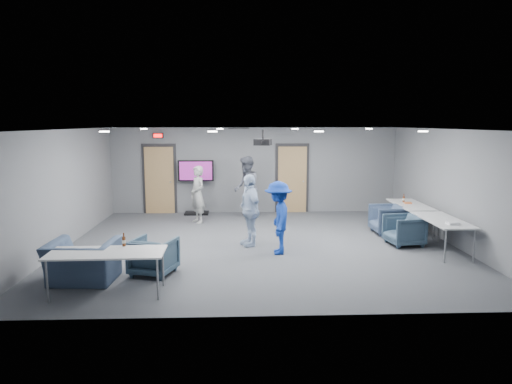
{
  "coord_description": "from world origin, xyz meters",
  "views": [
    {
      "loc": [
        -0.53,
        -10.41,
        2.85
      ],
      "look_at": [
        -0.1,
        0.4,
        1.2
      ],
      "focal_mm": 32.0,
      "sensor_mm": 36.0,
      "label": 1
    }
  ],
  "objects_px": {
    "chair_front_a": "(154,256)",
    "projector": "(263,142)",
    "person_a": "(198,195)",
    "person_d": "(278,218)",
    "tv_stand": "(196,184)",
    "chair_front_b": "(83,262)",
    "table_right_a": "(410,206)",
    "person_b": "(246,188)",
    "person_c": "(250,210)",
    "chair_right_a": "(388,219)",
    "table_front_left": "(107,254)",
    "bottle_front": "(124,241)",
    "table_right_b": "(443,221)",
    "chair_right_b": "(404,230)",
    "bottle_right": "(404,199)"
  },
  "relations": [
    {
      "from": "table_front_left",
      "to": "bottle_front",
      "type": "relative_size",
      "value": 8.11
    },
    {
      "from": "chair_front_b",
      "to": "projector",
      "type": "relative_size",
      "value": 2.58
    },
    {
      "from": "bottle_right",
      "to": "tv_stand",
      "type": "height_order",
      "value": "tv_stand"
    },
    {
      "from": "projector",
      "to": "table_right_b",
      "type": "bearing_deg",
      "value": 3.25
    },
    {
      "from": "person_a",
      "to": "person_d",
      "type": "height_order",
      "value": "person_a"
    },
    {
      "from": "tv_stand",
      "to": "chair_right_a",
      "type": "bearing_deg",
      "value": -27.69
    },
    {
      "from": "person_a",
      "to": "chair_front_b",
      "type": "xyz_separation_m",
      "value": [
        -1.65,
        -4.86,
        -0.44
      ]
    },
    {
      "from": "table_right_b",
      "to": "chair_right_b",
      "type": "bearing_deg",
      "value": 49.36
    },
    {
      "from": "table_right_a",
      "to": "person_b",
      "type": "bearing_deg",
      "value": 67.15
    },
    {
      "from": "chair_right_a",
      "to": "table_right_a",
      "type": "height_order",
      "value": "chair_right_a"
    },
    {
      "from": "chair_right_a",
      "to": "table_right_b",
      "type": "relative_size",
      "value": 0.44
    },
    {
      "from": "person_b",
      "to": "chair_front_a",
      "type": "height_order",
      "value": "person_b"
    },
    {
      "from": "person_b",
      "to": "table_right_b",
      "type": "relative_size",
      "value": 1.02
    },
    {
      "from": "person_c",
      "to": "table_right_a",
      "type": "bearing_deg",
      "value": 85.47
    },
    {
      "from": "chair_front_a",
      "to": "person_a",
      "type": "bearing_deg",
      "value": -78.31
    },
    {
      "from": "person_a",
      "to": "person_d",
      "type": "xyz_separation_m",
      "value": [
        2.02,
        -3.19,
        -0.02
      ]
    },
    {
      "from": "person_c",
      "to": "bottle_front",
      "type": "xyz_separation_m",
      "value": [
        -2.25,
        -2.65,
        -0.02
      ]
    },
    {
      "from": "table_right_a",
      "to": "person_a",
      "type": "bearing_deg",
      "value": 77.23
    },
    {
      "from": "person_c",
      "to": "tv_stand",
      "type": "distance_m",
      "value": 4.07
    },
    {
      "from": "table_right_a",
      "to": "bottle_front",
      "type": "distance_m",
      "value": 7.57
    },
    {
      "from": "chair_front_a",
      "to": "projector",
      "type": "distance_m",
      "value": 3.75
    },
    {
      "from": "chair_front_b",
      "to": "bottle_front",
      "type": "relative_size",
      "value": 4.9
    },
    {
      "from": "person_c",
      "to": "person_d",
      "type": "xyz_separation_m",
      "value": [
        0.61,
        -0.7,
        -0.04
      ]
    },
    {
      "from": "table_right_a",
      "to": "person_d",
      "type": "bearing_deg",
      "value": 117.51
    },
    {
      "from": "person_d",
      "to": "bottle_right",
      "type": "xyz_separation_m",
      "value": [
        3.58,
        2.21,
        0.02
      ]
    },
    {
      "from": "person_a",
      "to": "chair_right_b",
      "type": "height_order",
      "value": "person_a"
    },
    {
      "from": "person_b",
      "to": "person_c",
      "type": "bearing_deg",
      "value": -2.23
    },
    {
      "from": "person_c",
      "to": "table_right_b",
      "type": "distance_m",
      "value": 4.32
    },
    {
      "from": "table_right_a",
      "to": "table_front_left",
      "type": "distance_m",
      "value": 7.92
    },
    {
      "from": "bottle_front",
      "to": "tv_stand",
      "type": "distance_m",
      "value": 6.44
    },
    {
      "from": "person_c",
      "to": "chair_right_a",
      "type": "xyz_separation_m",
      "value": [
        3.61,
        1.03,
        -0.47
      ]
    },
    {
      "from": "table_front_left",
      "to": "projector",
      "type": "bearing_deg",
      "value": 48.21
    },
    {
      "from": "person_c",
      "to": "bottle_right",
      "type": "relative_size",
      "value": 7.31
    },
    {
      "from": "table_front_left",
      "to": "person_b",
      "type": "bearing_deg",
      "value": 66.64
    },
    {
      "from": "person_b",
      "to": "chair_right_a",
      "type": "xyz_separation_m",
      "value": [
        3.63,
        -1.97,
        -0.57
      ]
    },
    {
      "from": "person_b",
      "to": "bottle_front",
      "type": "bearing_deg",
      "value": -24.08
    },
    {
      "from": "table_front_left",
      "to": "chair_front_b",
      "type": "bearing_deg",
      "value": 133.42
    },
    {
      "from": "person_d",
      "to": "chair_front_a",
      "type": "relative_size",
      "value": 2.06
    },
    {
      "from": "tv_stand",
      "to": "chair_front_a",
      "type": "bearing_deg",
      "value": -92.97
    },
    {
      "from": "table_front_left",
      "to": "chair_front_a",
      "type": "bearing_deg",
      "value": 58.53
    },
    {
      "from": "chair_front_a",
      "to": "table_right_a",
      "type": "distance_m",
      "value": 6.92
    },
    {
      "from": "person_a",
      "to": "chair_right_b",
      "type": "bearing_deg",
      "value": 30.65
    },
    {
      "from": "chair_right_b",
      "to": "bottle_front",
      "type": "distance_m",
      "value": 6.39
    },
    {
      "from": "bottle_front",
      "to": "chair_right_b",
      "type": "bearing_deg",
      "value": 23.17
    },
    {
      "from": "person_d",
      "to": "tv_stand",
      "type": "xyz_separation_m",
      "value": [
        -2.18,
        4.45,
        0.16
      ]
    },
    {
      "from": "person_d",
      "to": "bottle_right",
      "type": "relative_size",
      "value": 6.96
    },
    {
      "from": "person_c",
      "to": "chair_right_a",
      "type": "distance_m",
      "value": 3.79
    },
    {
      "from": "person_d",
      "to": "bottle_right",
      "type": "distance_m",
      "value": 4.21
    },
    {
      "from": "chair_front_a",
      "to": "projector",
      "type": "height_order",
      "value": "projector"
    },
    {
      "from": "chair_front_a",
      "to": "person_c",
      "type": "bearing_deg",
      "value": -115.75
    }
  ]
}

